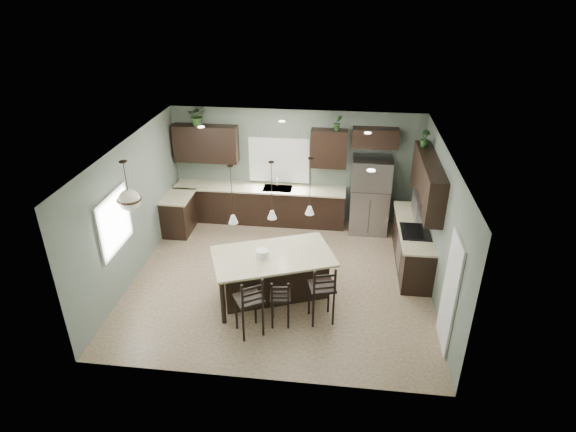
# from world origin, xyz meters

# --- Properties ---
(ground) EXTENTS (6.00, 6.00, 0.00)m
(ground) POSITION_xyz_m (0.00, 0.00, 0.00)
(ground) COLOR #9E8466
(ground) RESTS_ON ground
(pantry_door) EXTENTS (0.04, 0.82, 2.04)m
(pantry_door) POSITION_xyz_m (2.98, -1.55, 1.02)
(pantry_door) COLOR white
(pantry_door) RESTS_ON ground
(window_back) EXTENTS (1.35, 0.02, 1.00)m
(window_back) POSITION_xyz_m (-0.40, 2.73, 1.55)
(window_back) COLOR white
(window_back) RESTS_ON room_shell
(window_left) EXTENTS (0.02, 1.10, 1.00)m
(window_left) POSITION_xyz_m (-2.98, -0.80, 1.55)
(window_left) COLOR white
(window_left) RESTS_ON room_shell
(left_return_cabs) EXTENTS (0.60, 0.90, 0.90)m
(left_return_cabs) POSITION_xyz_m (-2.70, 1.70, 0.45)
(left_return_cabs) COLOR black
(left_return_cabs) RESTS_ON ground
(left_return_countertop) EXTENTS (0.66, 0.96, 0.04)m
(left_return_countertop) POSITION_xyz_m (-2.68, 1.70, 0.92)
(left_return_countertop) COLOR beige
(left_return_countertop) RESTS_ON left_return_cabs
(back_lower_cabs) EXTENTS (4.20, 0.60, 0.90)m
(back_lower_cabs) POSITION_xyz_m (-0.85, 2.45, 0.45)
(back_lower_cabs) COLOR black
(back_lower_cabs) RESTS_ON ground
(back_countertop) EXTENTS (4.20, 0.66, 0.04)m
(back_countertop) POSITION_xyz_m (-0.85, 2.43, 0.92)
(back_countertop) COLOR beige
(back_countertop) RESTS_ON back_lower_cabs
(sink_inset) EXTENTS (0.70, 0.45, 0.01)m
(sink_inset) POSITION_xyz_m (-0.40, 2.43, 0.94)
(sink_inset) COLOR gray
(sink_inset) RESTS_ON back_countertop
(faucet) EXTENTS (0.02, 0.02, 0.28)m
(faucet) POSITION_xyz_m (-0.40, 2.40, 1.08)
(faucet) COLOR silver
(faucet) RESTS_ON back_countertop
(back_upper_left) EXTENTS (1.55, 0.34, 0.90)m
(back_upper_left) POSITION_xyz_m (-2.15, 2.58, 1.95)
(back_upper_left) COLOR black
(back_upper_left) RESTS_ON room_shell
(back_upper_right) EXTENTS (0.85, 0.34, 0.90)m
(back_upper_right) POSITION_xyz_m (0.80, 2.58, 1.95)
(back_upper_right) COLOR black
(back_upper_right) RESTS_ON room_shell
(fridge_header) EXTENTS (1.05, 0.34, 0.45)m
(fridge_header) POSITION_xyz_m (1.85, 2.58, 2.25)
(fridge_header) COLOR black
(fridge_header) RESTS_ON room_shell
(right_lower_cabs) EXTENTS (0.60, 2.35, 0.90)m
(right_lower_cabs) POSITION_xyz_m (2.70, 0.87, 0.45)
(right_lower_cabs) COLOR black
(right_lower_cabs) RESTS_ON ground
(right_countertop) EXTENTS (0.66, 2.35, 0.04)m
(right_countertop) POSITION_xyz_m (2.68, 0.87, 0.92)
(right_countertop) COLOR beige
(right_countertop) RESTS_ON right_lower_cabs
(cooktop) EXTENTS (0.58, 0.75, 0.02)m
(cooktop) POSITION_xyz_m (2.68, 0.60, 0.94)
(cooktop) COLOR black
(cooktop) RESTS_ON right_countertop
(wall_oven_front) EXTENTS (0.01, 0.72, 0.60)m
(wall_oven_front) POSITION_xyz_m (2.40, 0.60, 0.45)
(wall_oven_front) COLOR gray
(wall_oven_front) RESTS_ON right_lower_cabs
(right_upper_cabs) EXTENTS (0.34, 2.35, 0.90)m
(right_upper_cabs) POSITION_xyz_m (2.83, 0.87, 1.95)
(right_upper_cabs) COLOR black
(right_upper_cabs) RESTS_ON room_shell
(microwave) EXTENTS (0.40, 0.75, 0.40)m
(microwave) POSITION_xyz_m (2.78, 0.60, 1.55)
(microwave) COLOR gray
(microwave) RESTS_ON right_upper_cabs
(refrigerator) EXTENTS (0.90, 0.74, 1.85)m
(refrigerator) POSITION_xyz_m (1.82, 2.31, 0.93)
(refrigerator) COLOR gray
(refrigerator) RESTS_ON ground
(kitchen_island) EXTENTS (2.52, 1.98, 0.92)m
(kitchen_island) POSITION_xyz_m (-0.07, -0.60, 0.46)
(kitchen_island) COLOR black
(kitchen_island) RESTS_ON ground
(serving_dish) EXTENTS (0.24, 0.24, 0.14)m
(serving_dish) POSITION_xyz_m (-0.25, -0.67, 0.99)
(serving_dish) COLOR white
(serving_dish) RESTS_ON kitchen_island
(bar_stool_left) EXTENTS (0.60, 0.60, 1.18)m
(bar_stool_left) POSITION_xyz_m (-0.32, -1.70, 0.59)
(bar_stool_left) COLOR black
(bar_stool_left) RESTS_ON ground
(bar_stool_center) EXTENTS (0.40, 0.40, 0.98)m
(bar_stool_center) POSITION_xyz_m (0.18, -1.39, 0.49)
(bar_stool_center) COLOR black
(bar_stool_center) RESTS_ON ground
(bar_stool_right) EXTENTS (0.55, 0.55, 1.20)m
(bar_stool_right) POSITION_xyz_m (0.89, -1.21, 0.60)
(bar_stool_right) COLOR black
(bar_stool_right) RESTS_ON ground
(pendant_left) EXTENTS (0.17, 0.17, 1.10)m
(pendant_left) POSITION_xyz_m (-0.72, -0.85, 2.25)
(pendant_left) COLOR silver
(pendant_left) RESTS_ON room_shell
(pendant_center) EXTENTS (0.17, 0.17, 1.10)m
(pendant_center) POSITION_xyz_m (-0.07, -0.60, 2.25)
(pendant_center) COLOR silver
(pendant_center) RESTS_ON room_shell
(pendant_right) EXTENTS (0.17, 0.17, 1.10)m
(pendant_right) POSITION_xyz_m (0.58, -0.34, 2.25)
(pendant_right) COLOR silver
(pendant_right) RESTS_ON room_shell
(chandelier) EXTENTS (0.43, 0.43, 0.95)m
(chandelier) POSITION_xyz_m (-2.57, -0.88, 2.33)
(chandelier) COLOR beige
(chandelier) RESTS_ON room_shell
(plant_back_left) EXTENTS (0.49, 0.45, 0.48)m
(plant_back_left) POSITION_xyz_m (-2.28, 2.55, 2.64)
(plant_back_left) COLOR #2C4A20
(plant_back_left) RESTS_ON back_upper_left
(plant_back_right) EXTENTS (0.24, 0.22, 0.37)m
(plant_back_right) POSITION_xyz_m (0.98, 2.55, 2.58)
(plant_back_right) COLOR #295324
(plant_back_right) RESTS_ON back_upper_right
(plant_right_wall) EXTENTS (0.24, 0.24, 0.35)m
(plant_right_wall) POSITION_xyz_m (2.80, 1.66, 2.57)
(plant_right_wall) COLOR #234B21
(plant_right_wall) RESTS_ON right_upper_cabs
(room_shell) EXTENTS (6.00, 6.00, 6.00)m
(room_shell) POSITION_xyz_m (0.00, 0.00, 1.70)
(room_shell) COLOR slate
(room_shell) RESTS_ON ground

